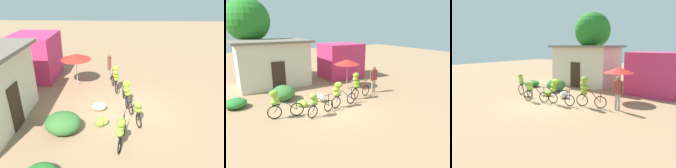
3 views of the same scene
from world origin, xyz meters
The scene contains 14 objects.
ground_plane centered at (0.00, 0.00, 0.00)m, with size 60.00×60.00×0.00m, color #9C7857.
building_low centered at (-1.50, 6.60, 1.68)m, with size 5.35×3.90×3.32m.
shop_pink centered at (4.18, 6.11, 1.43)m, with size 3.20×2.80×2.87m, color #CB3067.
tree_behind_building centered at (-2.53, 9.21, 4.72)m, with size 3.44×3.44×6.46m.
hedge_bush_front_left centered at (-4.42, 2.94, 0.26)m, with size 1.19×1.15×0.52m, color #2D7830.
hedge_bush_front_right centered at (-1.80, 2.85, 0.44)m, with size 1.32×1.50×0.89m, color #376D31.
market_umbrella centered at (2.91, 3.13, 1.86)m, with size 1.82×1.82×2.03m.
bicycle_leftmost centered at (-2.70, 0.43, 0.84)m, with size 1.72×0.45×1.45m.
bicycle_near_pile centered at (-1.07, -0.26, 0.74)m, with size 1.64×0.63×1.22m.
bicycle_center_loaded centered at (0.48, 0.17, 0.87)m, with size 1.73×0.47×1.44m.
bicycle_by_shop centered at (2.11, 0.75, 0.96)m, with size 1.67×0.56×1.65m.
banana_pile_on_ground centered at (-1.23, 1.29, 0.17)m, with size 0.73×0.74×0.35m.
produce_sack centered at (-0.03, 1.50, 0.22)m, with size 0.70×0.44×0.44m, color silver.
person_vendor centered at (3.74, 1.19, 1.09)m, with size 0.58×0.23×1.77m.
Camera 2 is at (-4.76, -8.53, 4.26)m, focal length 31.88 mm.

